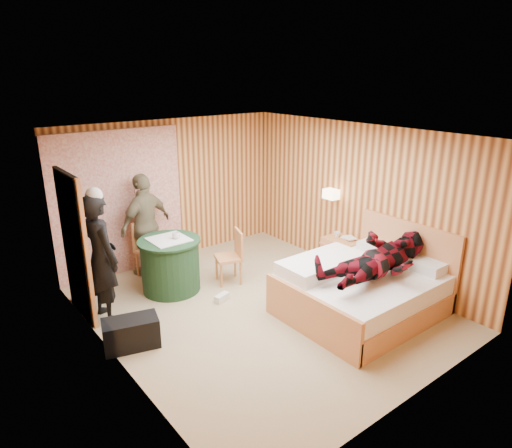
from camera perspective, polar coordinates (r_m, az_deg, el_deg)
floor at (r=6.75m, az=0.26°, el=-10.40°), size 4.20×5.00×0.01m
ceiling at (r=5.95m, az=0.30°, el=11.15°), size 4.20×5.00×0.01m
wall_back at (r=8.27m, az=-10.54°, el=4.15°), size 4.20×0.02×2.50m
wall_left at (r=5.29m, az=-17.96°, el=-4.86°), size 0.02×5.00×2.50m
wall_right at (r=7.66m, az=12.73°, el=2.84°), size 0.02×5.00×2.50m
curtain at (r=7.82m, az=-16.75°, el=2.46°), size 2.20×0.08×2.40m
doorway at (r=6.63m, az=-21.75°, el=-2.59°), size 0.06×0.90×2.05m
wall_lamp at (r=7.80m, az=9.39°, el=3.72°), size 0.26×0.24×0.16m
bed at (r=6.69m, az=13.22°, el=-7.97°), size 2.14×1.69×1.16m
nightstand at (r=7.86m, az=10.66°, el=-3.84°), size 0.46×0.62×0.60m
round_table at (r=7.20m, az=-10.64°, el=-4.99°), size 0.96×0.96×0.85m
chair_far at (r=7.78m, az=-13.40°, el=-2.47°), size 0.51×0.51×0.93m
chair_near at (r=7.33m, az=-2.91°, el=-3.57°), size 0.50×0.50×0.87m
duffel_bag at (r=6.01m, az=-15.35°, el=-13.01°), size 0.74×0.53×0.38m
sneaker_left at (r=7.22m, az=-9.17°, el=-8.05°), size 0.30×0.19×0.12m
sneaker_right at (r=6.92m, az=-4.30°, el=-9.17°), size 0.26×0.17×0.11m
woman_standing at (r=6.47m, az=-18.79°, el=-4.01°), size 0.52×0.71×1.79m
man_at_table at (r=7.73m, az=-13.61°, el=-0.09°), size 1.09×0.71×1.72m
man_on_bed at (r=6.32m, az=15.45°, el=-3.08°), size 0.86×0.67×1.77m
book_lower at (r=7.72m, az=11.07°, el=-1.89°), size 0.17×0.22×0.02m
book_upper at (r=7.72m, az=11.08°, el=-1.75°), size 0.23×0.27×0.02m
cup_nightstand at (r=7.82m, az=10.10°, el=-1.29°), size 0.11×0.11×0.09m
cup_table at (r=7.03m, az=-9.96°, el=-1.42°), size 0.15×0.15×0.10m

